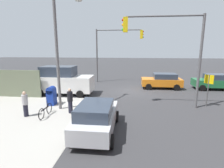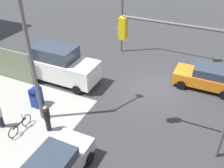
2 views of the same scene
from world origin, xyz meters
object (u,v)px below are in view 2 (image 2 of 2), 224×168
traffic_signal_nw_corner (188,66)px  van_white_delivery (60,65)px  coupe_silver (53,168)px  bicycle_leaning_on_fence (20,126)px  pedestrian_crossing (47,118)px  street_lamp_corner (35,43)px  mailbox_blue (36,96)px  traffic_signal_se_corner (149,2)px  hatchback_orange (207,77)px

traffic_signal_nw_corner → van_white_delivery: 9.93m
coupe_silver → bicycle_leaning_on_fence: bearing=-26.8°
pedestrian_crossing → bicycle_leaning_on_fence: bearing=112.7°
street_lamp_corner → traffic_signal_nw_corner: bearing=-172.6°
mailbox_blue → pedestrian_crossing: bearing=143.1°
street_lamp_corner → van_white_delivery: bearing=-67.5°
mailbox_blue → coupe_silver: coupe_silver is taller
traffic_signal_se_corner → bicycle_leaning_on_fence: bearing=74.2°
mailbox_blue → street_lamp_corner: bearing=158.1°
coupe_silver → bicycle_leaning_on_fence: size_ratio=2.38×
street_lamp_corner → van_white_delivery: size_ratio=1.48×
traffic_signal_se_corner → pedestrian_crossing: size_ratio=3.87×
bicycle_leaning_on_fence → van_white_delivery: bearing=-79.8°
mailbox_blue → bicycle_leaning_on_fence: mailbox_blue is taller
street_lamp_corner → pedestrian_crossing: (-0.85, 1.04, -3.83)m
mailbox_blue → traffic_signal_nw_corner: bearing=-176.7°
traffic_signal_nw_corner → pedestrian_crossing: bearing=16.9°
pedestrian_crossing → bicycle_leaning_on_fence: pedestrian_crossing is taller
traffic_signal_nw_corner → traffic_signal_se_corner: 10.14m
street_lamp_corner → hatchback_orange: (-8.17, -7.08, -3.86)m
van_white_delivery → bicycle_leaning_on_fence: size_ratio=3.09×
traffic_signal_nw_corner → bicycle_leaning_on_fence: (7.98, 2.70, -4.29)m
mailbox_blue → pedestrian_crossing: (-2.00, 1.50, 0.11)m
traffic_signal_se_corner → mailbox_blue: bearing=67.6°
coupe_silver → van_white_delivery: bearing=-57.4°
hatchback_orange → van_white_delivery: van_white_delivery is taller
traffic_signal_se_corner → street_lamp_corner: bearing=74.5°
van_white_delivery → mailbox_blue: bearing=96.6°
coupe_silver → street_lamp_corner: bearing=-49.0°
traffic_signal_se_corner → hatchback_orange: (-5.40, 2.88, -3.81)m
traffic_signal_se_corner → hatchback_orange: traffic_signal_se_corner is taller
pedestrian_crossing → coupe_silver: bearing=-142.1°
traffic_signal_nw_corner → pedestrian_crossing: size_ratio=3.87×
street_lamp_corner → pedestrian_crossing: 4.06m
mailbox_blue → traffic_signal_se_corner: bearing=-112.4°
coupe_silver → mailbox_blue: bearing=-43.5°
traffic_signal_nw_corner → mailbox_blue: (8.58, 0.50, -3.87)m
traffic_signal_se_corner → coupe_silver: 14.08m
hatchback_orange → pedestrian_crossing: 10.93m
mailbox_blue → hatchback_orange: size_ratio=0.34×
van_white_delivery → pedestrian_crossing: van_white_delivery is taller
hatchback_orange → bicycle_leaning_on_fence: hatchback_orange is taller
traffic_signal_se_corner → street_lamp_corner: size_ratio=0.81×
hatchback_orange → bicycle_leaning_on_fence: size_ratio=2.37×
van_white_delivery → traffic_signal_se_corner: bearing=-124.2°
hatchback_orange → pedestrian_crossing: bearing=48.0°
traffic_signal_nw_corner → traffic_signal_se_corner: (4.67, -9.00, 0.01)m
hatchback_orange → bicycle_leaning_on_fence: bearing=45.3°
pedestrian_crossing → hatchback_orange: bearing=-45.8°
traffic_signal_se_corner → van_white_delivery: traffic_signal_se_corner is taller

